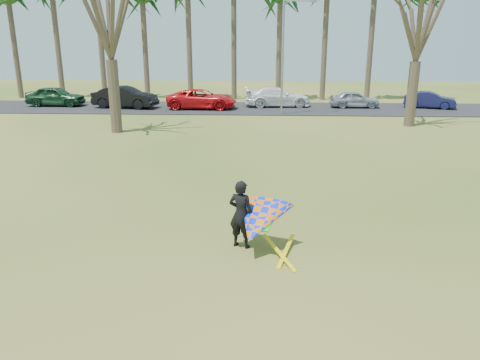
{
  "coord_description": "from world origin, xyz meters",
  "views": [
    {
      "loc": [
        0.71,
        -12.09,
        5.41
      ],
      "look_at": [
        0.0,
        2.0,
        1.1
      ],
      "focal_mm": 35.0,
      "sensor_mm": 36.0,
      "label": 1
    }
  ],
  "objects_px": {
    "bare_tree_left": "(108,9)",
    "bare_tree_right": "(420,17)",
    "car_5": "(430,100)",
    "streetlight": "(285,51)",
    "car_3": "(278,97)",
    "car_1": "(125,97)",
    "car_0": "(56,96)",
    "car_4": "(355,99)",
    "kite_flyer": "(256,220)",
    "car_2": "(202,99)"
  },
  "relations": [
    {
      "from": "car_1",
      "to": "car_5",
      "type": "height_order",
      "value": "car_1"
    },
    {
      "from": "car_5",
      "to": "bare_tree_left",
      "type": "bearing_deg",
      "value": 133.74
    },
    {
      "from": "streetlight",
      "to": "car_5",
      "type": "relative_size",
      "value": 2.06
    },
    {
      "from": "streetlight",
      "to": "car_4",
      "type": "xyz_separation_m",
      "value": [
        5.75,
        3.64,
        -3.75
      ]
    },
    {
      "from": "car_1",
      "to": "kite_flyer",
      "type": "bearing_deg",
      "value": -147.6
    },
    {
      "from": "streetlight",
      "to": "kite_flyer",
      "type": "bearing_deg",
      "value": -94.06
    },
    {
      "from": "bare_tree_left",
      "to": "bare_tree_right",
      "type": "xyz_separation_m",
      "value": [
        18.0,
        3.0,
        -0.35
      ]
    },
    {
      "from": "bare_tree_left",
      "to": "streetlight",
      "type": "height_order",
      "value": "bare_tree_left"
    },
    {
      "from": "car_0",
      "to": "car_2",
      "type": "bearing_deg",
      "value": -93.85
    },
    {
      "from": "car_2",
      "to": "car_3",
      "type": "height_order",
      "value": "car_3"
    },
    {
      "from": "car_2",
      "to": "car_4",
      "type": "xyz_separation_m",
      "value": [
        12.03,
        1.21,
        -0.1
      ]
    },
    {
      "from": "streetlight",
      "to": "car_0",
      "type": "bearing_deg",
      "value": 169.58
    },
    {
      "from": "car_3",
      "to": "car_5",
      "type": "distance_m",
      "value": 11.96
    },
    {
      "from": "streetlight",
      "to": "kite_flyer",
      "type": "height_order",
      "value": "streetlight"
    },
    {
      "from": "car_5",
      "to": "streetlight",
      "type": "bearing_deg",
      "value": 125.08
    },
    {
      "from": "car_3",
      "to": "car_0",
      "type": "bearing_deg",
      "value": 85.69
    },
    {
      "from": "car_1",
      "to": "car_2",
      "type": "xyz_separation_m",
      "value": [
        6.11,
        -0.16,
        -0.09
      ]
    },
    {
      "from": "bare_tree_left",
      "to": "car_5",
      "type": "bearing_deg",
      "value": 26.02
    },
    {
      "from": "car_2",
      "to": "car_4",
      "type": "relative_size",
      "value": 1.41
    },
    {
      "from": "bare_tree_left",
      "to": "bare_tree_right",
      "type": "relative_size",
      "value": 1.05
    },
    {
      "from": "car_1",
      "to": "car_4",
      "type": "height_order",
      "value": "car_1"
    },
    {
      "from": "car_2",
      "to": "car_5",
      "type": "bearing_deg",
      "value": -84.85
    },
    {
      "from": "bare_tree_right",
      "to": "car_4",
      "type": "distance_m",
      "value": 9.85
    },
    {
      "from": "car_0",
      "to": "car_3",
      "type": "distance_m",
      "value": 18.01
    },
    {
      "from": "car_3",
      "to": "kite_flyer",
      "type": "relative_size",
      "value": 2.19
    },
    {
      "from": "bare_tree_left",
      "to": "car_2",
      "type": "height_order",
      "value": "bare_tree_left"
    },
    {
      "from": "bare_tree_right",
      "to": "kite_flyer",
      "type": "xyz_separation_m",
      "value": [
        -9.46,
        -18.75,
        -5.71
      ]
    },
    {
      "from": "car_0",
      "to": "kite_flyer",
      "type": "bearing_deg",
      "value": -146.75
    },
    {
      "from": "car_3",
      "to": "car_5",
      "type": "xyz_separation_m",
      "value": [
        11.96,
        -0.31,
        -0.12
      ]
    },
    {
      "from": "streetlight",
      "to": "car_2",
      "type": "xyz_separation_m",
      "value": [
        -6.28,
        2.43,
        -3.65
      ]
    },
    {
      "from": "car_2",
      "to": "car_5",
      "type": "relative_size",
      "value": 1.39
    },
    {
      "from": "bare_tree_left",
      "to": "car_5",
      "type": "height_order",
      "value": "bare_tree_left"
    },
    {
      "from": "car_0",
      "to": "car_1",
      "type": "bearing_deg",
      "value": -96.88
    },
    {
      "from": "streetlight",
      "to": "car_1",
      "type": "relative_size",
      "value": 1.57
    },
    {
      "from": "car_4",
      "to": "bare_tree_left",
      "type": "bearing_deg",
      "value": 122.76
    },
    {
      "from": "car_5",
      "to": "kite_flyer",
      "type": "distance_m",
      "value": 29.52
    },
    {
      "from": "streetlight",
      "to": "car_5",
      "type": "distance_m",
      "value": 12.74
    },
    {
      "from": "bare_tree_left",
      "to": "car_4",
      "type": "bearing_deg",
      "value": 33.76
    },
    {
      "from": "car_3",
      "to": "car_5",
      "type": "relative_size",
      "value": 1.35
    },
    {
      "from": "car_0",
      "to": "car_4",
      "type": "relative_size",
      "value": 1.2
    },
    {
      "from": "car_4",
      "to": "kite_flyer",
      "type": "relative_size",
      "value": 1.6
    },
    {
      "from": "car_0",
      "to": "car_5",
      "type": "xyz_separation_m",
      "value": [
        29.95,
        0.26,
        -0.15
      ]
    },
    {
      "from": "car_2",
      "to": "bare_tree_right",
      "type": "bearing_deg",
      "value": -113.18
    },
    {
      "from": "bare_tree_right",
      "to": "car_0",
      "type": "bearing_deg",
      "value": 164.27
    },
    {
      "from": "streetlight",
      "to": "car_4",
      "type": "relative_size",
      "value": 2.09
    },
    {
      "from": "car_1",
      "to": "bare_tree_left",
      "type": "bearing_deg",
      "value": -157.55
    },
    {
      "from": "car_0",
      "to": "car_4",
      "type": "xyz_separation_m",
      "value": [
        24.09,
        0.26,
        -0.13
      ]
    },
    {
      "from": "streetlight",
      "to": "car_3",
      "type": "distance_m",
      "value": 5.38
    },
    {
      "from": "bare_tree_left",
      "to": "kite_flyer",
      "type": "height_order",
      "value": "bare_tree_left"
    },
    {
      "from": "bare_tree_right",
      "to": "car_1",
      "type": "relative_size",
      "value": 1.81
    }
  ]
}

